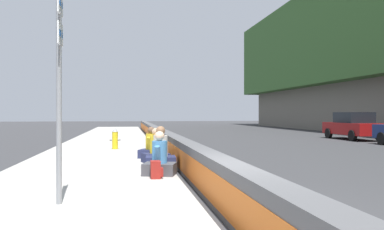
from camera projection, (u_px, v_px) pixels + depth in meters
The scene contains 11 objects.
ground_plane at pixel (231, 216), 6.55m from camera, with size 160.00×160.00×0.00m, color #353538.
sidewalk_strip at pixel (59, 218), 6.14m from camera, with size 80.00×4.40×0.14m, color #A8A59E.
jersey_barrier at pixel (231, 189), 6.55m from camera, with size 76.00×0.45×0.85m.
route_sign_post at pixel (59, 78), 6.76m from camera, with size 0.44×0.09×3.60m.
fire_hydrant at pixel (115, 138), 17.20m from camera, with size 0.26×0.46×0.88m.
seated_person_foreground at pixel (160, 161), 9.98m from camera, with size 0.83×0.91×1.06m.
seated_person_middle at pixel (161, 154), 11.33m from camera, with size 0.74×0.85×1.14m.
seated_person_rear at pixel (156, 152), 12.48m from camera, with size 0.80×0.88×1.05m.
seated_person_far at pixel (151, 148), 13.81m from camera, with size 0.85×0.92×1.04m.
backpack at pixel (156, 170), 9.44m from camera, with size 0.32×0.28×0.40m.
parked_car_fourth at pixel (353, 126), 25.52m from camera, with size 4.51×1.96×1.71m.
Camera 1 is at (-6.37, 1.63, 1.63)m, focal length 38.48 mm.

